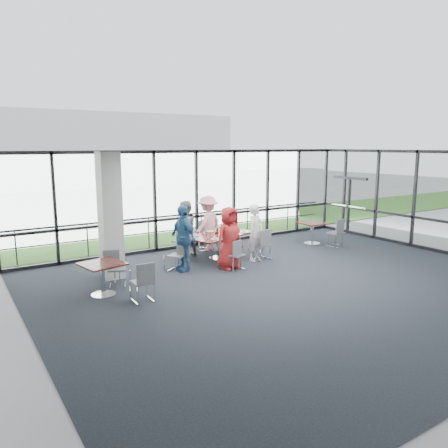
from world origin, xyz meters
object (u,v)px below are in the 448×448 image
chair_main_nl (235,255)px  chair_spare_la (142,282)px  main_table (219,238)px  diner_near_left (229,238)px  chair_main_fl (182,241)px  chair_spare_lb (117,269)px  structural_column (110,216)px  side_table_right (313,226)px  chair_main_end (177,256)px  side_table_left (102,268)px  diner_near_right (255,233)px  chair_main_fr (202,236)px  chair_spare_r (336,233)px  chair_main_nr (262,244)px  diner_far_left (185,229)px  diner_far_right (208,223)px  diner_end (183,238)px

chair_main_nl → chair_spare_la: size_ratio=0.94×
main_table → diner_near_left: bearing=-125.7°
chair_main_fl → chair_spare_lb: bearing=10.7°
structural_column → side_table_right: bearing=0.6°
diner_near_left → chair_main_end: diner_near_left is taller
chair_main_nl → chair_spare_lb: bearing=153.8°
side_table_left → diner_near_right: diner_near_right is taller
main_table → chair_main_fr: (0.14, 1.24, -0.18)m
chair_spare_la → chair_spare_r: bearing=13.3°
structural_column → side_table_left: bearing=-117.5°
structural_column → main_table: 3.42m
chair_main_nr → chair_spare_la: size_ratio=1.04×
diner_far_left → chair_spare_la: size_ratio=1.98×
diner_far_right → diner_near_right: bearing=83.7°
chair_main_nr → structural_column: bearing=166.4°
chair_main_nr → diner_far_left: bearing=135.3°
chair_main_fl → diner_near_left: bearing=79.7°
diner_near_left → chair_main_nl: diner_near_left is taller
chair_spare_lb → diner_far_left: bearing=-127.4°
main_table → diner_near_left: size_ratio=1.40×
diner_far_right → chair_main_fr: diner_far_right is taller
side_table_left → diner_end: size_ratio=0.57×
chair_main_nr → chair_spare_r: chair_spare_r is taller
diner_end → chair_spare_r: bearing=82.3°
diner_near_right → chair_main_end: diner_near_right is taller
chair_main_end → chair_main_fr: bearing=102.0°
chair_main_end → diner_far_left: bearing=111.3°
main_table → chair_main_fl: (-0.76, 0.91, -0.18)m
structural_column → chair_main_fr: structural_column is taller
structural_column → diner_end: size_ratio=1.79×
diner_far_right → chair_main_end: (-1.87, -1.50, -0.47)m
diner_near_right → chair_spare_la: diner_near_right is taller
side_table_right → diner_near_left: 4.23m
main_table → diner_end: (-1.45, -0.51, 0.25)m
chair_spare_la → chair_spare_lb: (-0.09, 1.33, -0.01)m
structural_column → chair_spare_la: (-0.04, -2.05, -1.17)m
structural_column → diner_end: (1.84, -0.39, -0.70)m
structural_column → main_table: structural_column is taller
chair_main_fr → chair_main_end: bearing=13.4°
diner_end → chair_main_nl: (1.20, -0.73, -0.49)m
side_table_right → diner_far_left: bearing=170.4°
structural_column → chair_main_end: 2.06m
chair_main_nr → chair_main_fl: 2.45m
chair_main_nr → chair_main_fl: chair_main_fl is taller
chair_main_fr → diner_far_right: bearing=86.5°
side_table_left → chair_main_end: (2.29, 0.87, -0.22)m
side_table_left → chair_main_nl: 3.67m
diner_near_left → chair_spare_r: bearing=-5.2°
diner_near_left → chair_main_fr: (0.47, 2.30, -0.40)m
structural_column → chair_main_nl: (3.04, -1.12, -1.19)m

